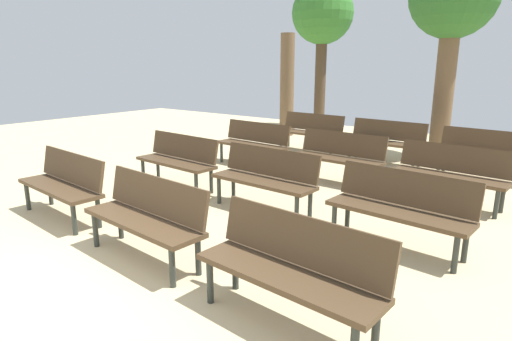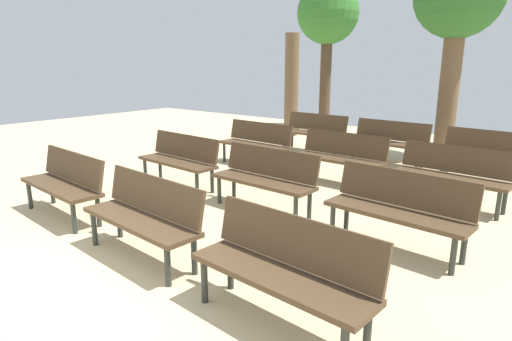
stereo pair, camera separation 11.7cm
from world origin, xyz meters
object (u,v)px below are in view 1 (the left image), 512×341
bench_r0_c0 (64,181)px  bench_r1_c2 (400,205)px  bench_r2_c2 (451,171)px  tree_1 (453,1)px  bench_r0_c2 (292,265)px  bench_r2_c1 (339,154)px  bench_r1_c0 (178,158)px  bench_r1_c1 (266,175)px  bench_r3_c0 (311,130)px  tree_2 (287,85)px  bench_r0_c1 (147,213)px  bench_r2_c0 (254,141)px  bench_r3_c2 (485,151)px  tree_0 (323,16)px  bench_r3_c1 (386,139)px

bench_r0_c0 → bench_r1_c2: size_ratio=1.00×
bench_r2_c2 → tree_1: (-1.08, 3.47, 2.79)m
bench_r0_c2 → bench_r2_c1: same height
bench_r1_c0 → bench_r2_c1: (2.03, 1.89, 0.00)m
bench_r1_c1 → bench_r1_c2: 1.97m
bench_r0_c2 → bench_r3_c0: 7.08m
bench_r2_c2 → tree_2: tree_2 is taller
bench_r0_c0 → bench_r0_c1: 1.91m
bench_r0_c2 → bench_r2_c2: 3.97m
bench_r1_c1 → bench_r1_c2: (1.97, -0.12, 0.00)m
bench_r0_c2 → tree_2: tree_2 is taller
bench_r1_c2 → bench_r2_c0: same height
bench_r3_c0 → tree_1: size_ratio=0.37×
bench_r2_c0 → bench_r1_c2: bearing=-26.7°
bench_r3_c0 → tree_2: bearing=140.3°
bench_r2_c0 → bench_r3_c2: (3.93, 1.75, 0.00)m
tree_0 → tree_1: size_ratio=1.03×
bench_r0_c1 → tree_2: bearing=117.0°
bench_r2_c1 → bench_r2_c2: same height
bench_r0_c1 → bench_r0_c2: size_ratio=1.00×
bench_r0_c2 → bench_r1_c0: bearing=153.0°
bench_r0_c0 → bench_r3_c2: size_ratio=1.00×
bench_r2_c0 → bench_r2_c1: size_ratio=1.01×
bench_r0_c1 → bench_r3_c0: same height
bench_r2_c0 → bench_r0_c0: bearing=-89.0°
bench_r0_c2 → tree_2: 9.35m
bench_r1_c1 → bench_r1_c0: bearing=-179.6°
bench_r0_c1 → bench_r3_c2: bearing=73.1°
bench_r0_c2 → tree_1: tree_1 is taller
bench_r0_c1 → bench_r3_c1: (0.31, 5.98, 0.00)m
bench_r1_c1 → bench_r3_c2: (2.13, 3.81, 0.00)m
bench_r0_c0 → bench_r2_c1: bearing=65.0°
tree_0 → tree_1: bearing=-27.6°
bench_r1_c2 → tree_0: tree_0 is taller
bench_r0_c0 → tree_0: tree_0 is taller
bench_r1_c0 → bench_r1_c2: bearing=0.6°
bench_r0_c2 → bench_r3_c0: same height
bench_r0_c0 → bench_r2_c1: (2.14, 3.85, 0.00)m
bench_r1_c0 → bench_r2_c1: 2.78m
bench_r1_c0 → bench_r3_c0: size_ratio=1.00×
bench_r1_c1 → tree_2: size_ratio=0.57×
bench_r1_c2 → bench_r2_c1: same height
bench_r3_c1 → bench_r2_c2: bearing=-46.5°
bench_r0_c1 → bench_r3_c0: (-1.58, 6.11, 0.00)m
bench_r2_c1 → bench_r0_c0: bearing=-117.1°
bench_r0_c1 → bench_r1_c0: (-1.79, 2.09, 0.00)m
bench_r2_c2 → bench_r1_c0: bearing=-150.7°
bench_r2_c2 → bench_r2_c1: bearing=-178.3°
bench_r0_c1 → bench_r2_c1: bearing=90.3°
bench_r0_c0 → bench_r3_c0: size_ratio=1.01×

